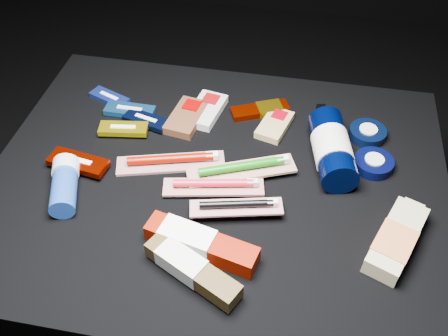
% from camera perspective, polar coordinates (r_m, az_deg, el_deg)
% --- Properties ---
extents(ground, '(3.00, 3.00, 0.00)m').
position_cam_1_polar(ground, '(1.39, -0.70, -12.40)').
color(ground, black).
rests_on(ground, ground).
extents(cloth_table, '(0.98, 0.78, 0.40)m').
position_cam_1_polar(cloth_table, '(1.22, -0.78, -7.45)').
color(cloth_table, black).
rests_on(cloth_table, ground).
extents(luna_bar_0, '(0.11, 0.07, 0.01)m').
position_cam_1_polar(luna_bar_0, '(1.30, -12.96, 7.84)').
color(luna_bar_0, '#1F3ABA').
rests_on(luna_bar_0, cloth_table).
extents(luna_bar_1, '(0.12, 0.05, 0.02)m').
position_cam_1_polar(luna_bar_1, '(1.24, -10.71, 6.48)').
color(luna_bar_1, '#1A5C9E').
rests_on(luna_bar_1, cloth_table).
extents(luna_bar_2, '(0.12, 0.07, 0.01)m').
position_cam_1_polar(luna_bar_2, '(1.20, -8.88, 5.43)').
color(luna_bar_2, black).
rests_on(luna_bar_2, cloth_table).
extents(luna_bar_3, '(0.12, 0.06, 0.01)m').
position_cam_1_polar(luna_bar_3, '(1.18, -11.42, 4.42)').
color(luna_bar_3, gold).
rests_on(luna_bar_3, cloth_table).
extents(luna_bar_4, '(0.14, 0.07, 0.02)m').
position_cam_1_polar(luna_bar_4, '(1.12, -16.34, 0.62)').
color(luna_bar_4, '#680C00').
rests_on(luna_bar_4, cloth_table).
extents(clif_bar_0, '(0.09, 0.14, 0.02)m').
position_cam_1_polar(clif_bar_0, '(1.21, -4.20, 5.96)').
color(clif_bar_0, '#54301C').
rests_on(clif_bar_0, cloth_table).
extents(clif_bar_1, '(0.09, 0.14, 0.02)m').
position_cam_1_polar(clif_bar_1, '(1.22, -1.98, 6.76)').
color(clif_bar_1, silver).
rests_on(clif_bar_1, cloth_table).
extents(clif_bar_2, '(0.09, 0.12, 0.02)m').
position_cam_1_polar(clif_bar_2, '(1.19, 5.89, 5.05)').
color(clif_bar_2, tan).
rests_on(clif_bar_2, cloth_table).
extents(power_bar, '(0.15, 0.10, 0.02)m').
position_cam_1_polar(power_bar, '(1.23, 4.50, 6.66)').
color(power_bar, '#6B1000').
rests_on(power_bar, cloth_table).
extents(lotion_bottle, '(0.12, 0.25, 0.08)m').
position_cam_1_polar(lotion_bottle, '(1.10, 12.24, 2.21)').
color(lotion_bottle, black).
rests_on(lotion_bottle, cloth_table).
extents(cream_tin_upper, '(0.08, 0.08, 0.03)m').
position_cam_1_polar(cream_tin_upper, '(1.20, 16.08, 3.84)').
color(cream_tin_upper, black).
rests_on(cream_tin_upper, cloth_table).
extents(cream_tin_lower, '(0.09, 0.09, 0.03)m').
position_cam_1_polar(cream_tin_lower, '(1.13, 16.71, 0.51)').
color(cream_tin_lower, black).
rests_on(cream_tin_lower, cloth_table).
extents(bodywash_bottle, '(0.13, 0.19, 0.04)m').
position_cam_1_polar(bodywash_bottle, '(0.99, 19.04, -7.87)').
color(bodywash_bottle, tan).
rests_on(bodywash_bottle, cloth_table).
extents(deodorant_stick, '(0.09, 0.14, 0.06)m').
position_cam_1_polar(deodorant_stick, '(1.07, -17.77, -1.84)').
color(deodorant_stick, navy).
rests_on(deodorant_stick, cloth_table).
extents(toothbrush_pack_0, '(0.24, 0.12, 0.03)m').
position_cam_1_polar(toothbrush_pack_0, '(1.10, -5.94, 0.79)').
color(toothbrush_pack_0, '#B8B0AD').
rests_on(toothbrush_pack_0, cloth_table).
extents(toothbrush_pack_1, '(0.21, 0.09, 0.02)m').
position_cam_1_polar(toothbrush_pack_1, '(1.03, -1.05, -1.99)').
color(toothbrush_pack_1, '#BEB6B0').
rests_on(toothbrush_pack_1, cloth_table).
extents(toothbrush_pack_2, '(0.23, 0.14, 0.03)m').
position_cam_1_polar(toothbrush_pack_2, '(1.06, 2.19, -0.04)').
color(toothbrush_pack_2, beige).
rests_on(toothbrush_pack_2, cloth_table).
extents(toothbrush_pack_3, '(0.19, 0.08, 0.02)m').
position_cam_1_polar(toothbrush_pack_3, '(0.98, 1.57, -4.35)').
color(toothbrush_pack_3, beige).
rests_on(toothbrush_pack_3, cloth_table).
extents(toothpaste_carton_red, '(0.22, 0.10, 0.04)m').
position_cam_1_polar(toothpaste_carton_red, '(0.94, -3.17, -8.44)').
color(toothpaste_carton_red, '#760E00').
rests_on(toothpaste_carton_red, cloth_table).
extents(toothpaste_carton_green, '(0.19, 0.13, 0.04)m').
position_cam_1_polar(toothpaste_carton_green, '(0.90, -4.06, -11.27)').
color(toothpaste_carton_green, '#3F2F14').
rests_on(toothpaste_carton_green, cloth_table).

